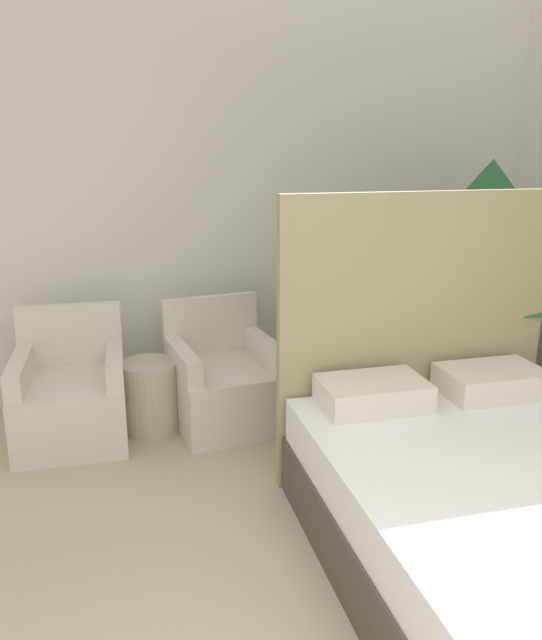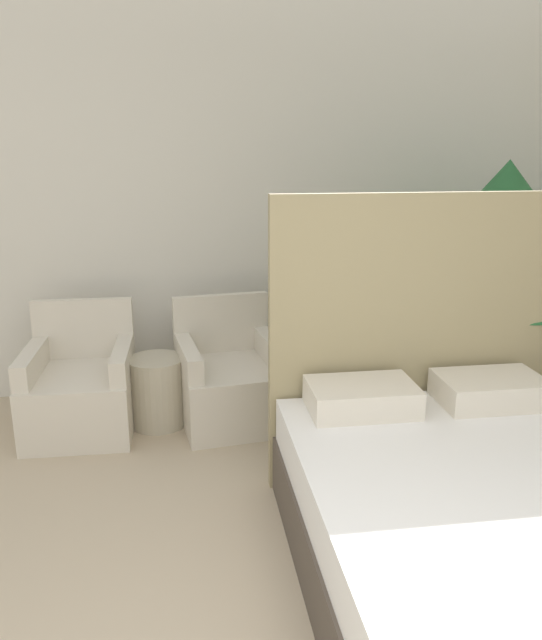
{
  "view_description": "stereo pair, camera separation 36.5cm",
  "coord_description": "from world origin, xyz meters",
  "px_view_note": "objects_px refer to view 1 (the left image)",
  "views": [
    {
      "loc": [
        -0.46,
        -0.78,
        1.82
      ],
      "look_at": [
        0.41,
        2.63,
        0.83
      ],
      "focal_mm": 35.0,
      "sensor_mm": 36.0,
      "label": 1
    },
    {
      "loc": [
        -0.1,
        -0.86,
        1.82
      ],
      "look_at": [
        0.41,
        2.63,
        0.83
      ],
      "focal_mm": 35.0,
      "sensor_mm": 36.0,
      "label": 2
    }
  ],
  "objects_px": {
    "armchair_near_window_left": "(72,401)",
    "side_table": "(150,396)",
    "bed": "(510,510)",
    "potted_palm": "(487,232)",
    "armchair_near_window_right": "(225,386)"
  },
  "relations": [
    {
      "from": "armchair_near_window_left",
      "to": "side_table",
      "type": "distance_m",
      "value": 0.49
    },
    {
      "from": "bed",
      "to": "potted_palm",
      "type": "xyz_separation_m",
      "value": [
        0.81,
        1.59,
        0.95
      ]
    },
    {
      "from": "armchair_near_window_right",
      "to": "armchair_near_window_left",
      "type": "bearing_deg",
      "value": 172.33
    },
    {
      "from": "potted_palm",
      "to": "side_table",
      "type": "bearing_deg",
      "value": 173.36
    },
    {
      "from": "bed",
      "to": "side_table",
      "type": "relative_size",
      "value": 4.57
    },
    {
      "from": "bed",
      "to": "side_table",
      "type": "height_order",
      "value": "bed"
    },
    {
      "from": "armchair_near_window_left",
      "to": "armchair_near_window_right",
      "type": "xyz_separation_m",
      "value": [
        0.98,
        -0.0,
        0.0
      ]
    },
    {
      "from": "armchair_near_window_right",
      "to": "side_table",
      "type": "xyz_separation_m",
      "value": [
        -0.49,
        0.02,
        -0.02
      ]
    },
    {
      "from": "armchair_near_window_left",
      "to": "potted_palm",
      "type": "xyz_separation_m",
      "value": [
        2.7,
        -0.24,
        1.01
      ]
    },
    {
      "from": "armchair_near_window_left",
      "to": "side_table",
      "type": "height_order",
      "value": "armchair_near_window_left"
    },
    {
      "from": "armchair_near_window_left",
      "to": "side_table",
      "type": "xyz_separation_m",
      "value": [
        0.49,
        0.02,
        -0.02
      ]
    },
    {
      "from": "armchair_near_window_left",
      "to": "armchair_near_window_right",
      "type": "height_order",
      "value": "same"
    },
    {
      "from": "bed",
      "to": "side_table",
      "type": "distance_m",
      "value": 2.32
    },
    {
      "from": "armchair_near_window_right",
      "to": "side_table",
      "type": "height_order",
      "value": "armchair_near_window_right"
    },
    {
      "from": "armchair_near_window_right",
      "to": "potted_palm",
      "type": "bearing_deg",
      "value": -15.66
    }
  ]
}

